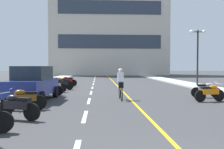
{
  "coord_description": "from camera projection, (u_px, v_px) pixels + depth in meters",
  "views": [
    {
      "loc": [
        -1.52,
        -3.01,
        1.82
      ],
      "look_at": [
        -0.47,
        15.75,
        1.18
      ],
      "focal_mm": 40.02,
      "sensor_mm": 36.0,
      "label": 1
    }
  ],
  "objects": [
    {
      "name": "curb_left",
      "position": [
        45.0,
        83.0,
        26.69
      ],
      "size": [
        2.4,
        72.0,
        0.12
      ],
      "primitive_type": "cube",
      "color": "#A8A8A3",
      "rests_on": "ground"
    },
    {
      "name": "lane_dash_8",
      "position": [
        95.0,
        78.0,
        36.96
      ],
      "size": [
        0.14,
        2.2,
        0.01
      ],
      "primitive_type": "cube",
      "color": "silver",
      "rests_on": "ground"
    },
    {
      "name": "cyclist_rider",
      "position": [
        121.0,
        83.0,
        13.45
      ],
      "size": [
        0.42,
        1.77,
        1.71
      ],
      "color": "black",
      "rests_on": "ground"
    },
    {
      "name": "curb_right",
      "position": [
        177.0,
        82.0,
        27.5
      ],
      "size": [
        2.4,
        72.0,
        0.12
      ],
      "primitive_type": "cube",
      "color": "#A8A8A3",
      "rests_on": "ground"
    },
    {
      "name": "centre_line_yellow",
      "position": [
        114.0,
        83.0,
        27.11
      ],
      "size": [
        0.12,
        66.0,
        0.01
      ],
      "primitive_type": "cube",
      "color": "gold",
      "rests_on": "ground"
    },
    {
      "name": "motorcycle_2",
      "position": [
        25.0,
        99.0,
        10.26
      ],
      "size": [
        1.69,
        0.61,
        0.92
      ],
      "color": "black",
      "rests_on": "ground"
    },
    {
      "name": "lane_dash_6",
      "position": [
        94.0,
        82.0,
        28.98
      ],
      "size": [
        0.14,
        2.2,
        0.01
      ],
      "primitive_type": "cube",
      "color": "silver",
      "rests_on": "ground"
    },
    {
      "name": "lane_dash_1",
      "position": [
        85.0,
        116.0,
        9.02
      ],
      "size": [
        0.14,
        2.2,
        0.01
      ],
      "primitive_type": "cube",
      "color": "silver",
      "rests_on": "ground"
    },
    {
      "name": "ground_plane",
      "position": [
        114.0,
        85.0,
        24.1
      ],
      "size": [
        140.0,
        140.0,
        0.0
      ],
      "primitive_type": "plane",
      "color": "#38383A"
    },
    {
      "name": "lane_dash_3",
      "position": [
        91.0,
        93.0,
        17.01
      ],
      "size": [
        0.14,
        2.2,
        0.01
      ],
      "primitive_type": "cube",
      "color": "silver",
      "rests_on": "ground"
    },
    {
      "name": "motorcycle_3",
      "position": [
        210.0,
        92.0,
        12.74
      ],
      "size": [
        1.69,
        0.63,
        0.92
      ],
      "color": "black",
      "rests_on": "ground"
    },
    {
      "name": "motorcycle_8",
      "position": [
        61.0,
        82.0,
        21.16
      ],
      "size": [
        1.69,
        0.62,
        0.92
      ],
      "color": "black",
      "rests_on": "ground"
    },
    {
      "name": "lane_dash_5",
      "position": [
        93.0,
        84.0,
        24.99
      ],
      "size": [
        0.14,
        2.2,
        0.01
      ],
      "primitive_type": "cube",
      "color": "silver",
      "rests_on": "ground"
    },
    {
      "name": "office_building",
      "position": [
        109.0,
        22.0,
        51.61
      ],
      "size": [
        23.52,
        7.9,
        21.78
      ],
      "color": "beige",
      "rests_on": "ground"
    },
    {
      "name": "street_lamp_mid",
      "position": [
        198.0,
        45.0,
        21.79
      ],
      "size": [
        1.46,
        0.36,
        4.87
      ],
      "color": "black",
      "rests_on": "curb_right"
    },
    {
      "name": "lane_dash_2",
      "position": [
        89.0,
        101.0,
        13.01
      ],
      "size": [
        0.14,
        2.2,
        0.01
      ],
      "primitive_type": "cube",
      "color": "silver",
      "rests_on": "ground"
    },
    {
      "name": "lane_dash_7",
      "position": [
        94.0,
        80.0,
        32.97
      ],
      "size": [
        0.14,
        2.2,
        0.01
      ],
      "primitive_type": "cube",
      "color": "silver",
      "rests_on": "ground"
    },
    {
      "name": "parked_car_near",
      "position": [
        33.0,
        83.0,
        13.12
      ],
      "size": [
        2.17,
        4.31,
        1.82
      ],
      "color": "black",
      "rests_on": "ground"
    },
    {
      "name": "motorcycle_9",
      "position": [
        68.0,
        81.0,
        22.59
      ],
      "size": [
        1.69,
        0.61,
        0.92
      ],
      "color": "black",
      "rests_on": "ground"
    },
    {
      "name": "motorcycle_7",
      "position": [
        62.0,
        84.0,
        19.03
      ],
      "size": [
        1.7,
        0.6,
        0.92
      ],
      "color": "black",
      "rests_on": "ground"
    },
    {
      "name": "lane_dash_10",
      "position": [
        95.0,
        76.0,
        44.95
      ],
      "size": [
        0.14,
        2.2,
        0.01
      ],
      "primitive_type": "cube",
      "color": "silver",
      "rests_on": "ground"
    },
    {
      "name": "motorcycle_1",
      "position": [
        17.0,
        106.0,
        8.39
      ],
      "size": [
        1.63,
        0.81,
        0.92
      ],
      "color": "black",
      "rests_on": "ground"
    },
    {
      "name": "motorcycle_6",
      "position": [
        54.0,
        86.0,
        17.07
      ],
      "size": [
        1.68,
        0.66,
        0.92
      ],
      "color": "black",
      "rests_on": "ground"
    },
    {
      "name": "motorcycle_5",
      "position": [
        50.0,
        88.0,
        15.61
      ],
      "size": [
        1.65,
        0.76,
        0.92
      ],
      "color": "black",
      "rests_on": "ground"
    },
    {
      "name": "motorcycle_4",
      "position": [
        206.0,
        89.0,
        14.35
      ],
      "size": [
        1.7,
        0.6,
        0.92
      ],
      "color": "black",
      "rests_on": "ground"
    },
    {
      "name": "lane_dash_4",
      "position": [
        92.0,
        88.0,
        21.0
      ],
      "size": [
        0.14,
        2.2,
        0.01
      ],
      "primitive_type": "cube",
      "color": "silver",
      "rests_on": "ground"
    },
    {
      "name": "lane_dash_11",
      "position": [
        96.0,
        75.0,
        48.94
      ],
      "size": [
        0.14,
        2.2,
        0.01
      ],
      "primitive_type": "cube",
      "color": "silver",
      "rests_on": "ground"
    },
    {
      "name": "lane_dash_9",
      "position": [
        95.0,
        77.0,
        40.95
      ],
      "size": [
        0.14,
        2.2,
        0.01
      ],
      "primitive_type": "cube",
      "color": "silver",
      "rests_on": "ground"
    }
  ]
}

